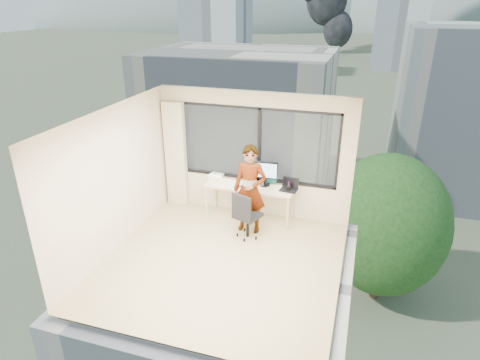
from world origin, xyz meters
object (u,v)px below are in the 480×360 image
at_px(monitor, 265,174).
at_px(person, 250,190).
at_px(game_console, 216,176).
at_px(handbag, 271,180).
at_px(laptop, 289,185).
at_px(chair, 248,214).
at_px(desk, 249,202).

bearing_deg(monitor, person, -109.34).
bearing_deg(monitor, game_console, 171.74).
distance_m(monitor, handbag, 0.22).
bearing_deg(game_console, laptop, -0.64).
xyz_separation_m(chair, game_console, (-0.97, 0.90, 0.30)).
distance_m(desk, person, 0.69).
xyz_separation_m(chair, monitor, (0.12, 0.81, 0.52)).
relative_size(chair, laptop, 2.76).
height_order(desk, laptop, laptop).
xyz_separation_m(person, game_console, (-0.94, 0.65, -0.10)).
distance_m(desk, game_console, 0.92).
relative_size(game_console, handbag, 1.15).
height_order(desk, monitor, monitor).
bearing_deg(laptop, chair, -124.56).
distance_m(person, monitor, 0.59).
height_order(desk, handbag, handbag).
bearing_deg(handbag, monitor, -134.66).
bearing_deg(laptop, game_console, -179.80).
relative_size(person, game_console, 6.28).
bearing_deg(monitor, laptop, -14.59).
distance_m(monitor, laptop, 0.54).
bearing_deg(monitor, desk, -164.31).
distance_m(chair, person, 0.47).
xyz_separation_m(desk, handbag, (0.39, 0.21, 0.47)).
relative_size(person, monitor, 3.41).
bearing_deg(desk, handbag, 28.11).
xyz_separation_m(desk, monitor, (0.29, 0.10, 0.63)).
distance_m(chair, laptop, 1.02).
distance_m(monitor, game_console, 1.12).
distance_m(laptop, handbag, 0.46).
bearing_deg(desk, monitor, 19.18).
relative_size(desk, person, 1.02).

